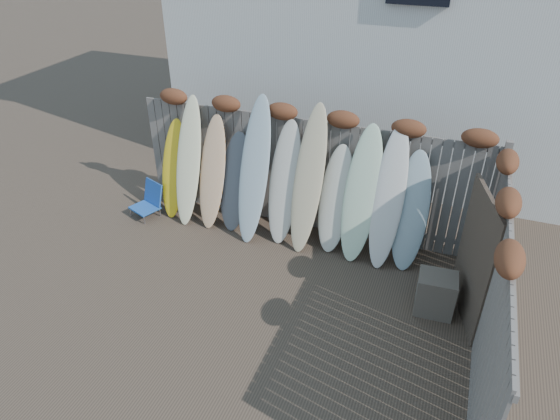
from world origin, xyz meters
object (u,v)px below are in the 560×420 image
(beach_chair, at_px, (149,200))
(lattice_panel, at_px, (475,259))
(wooden_crate, at_px, (436,294))
(surfboard_0, at_px, (174,169))

(beach_chair, height_order, lattice_panel, lattice_panel)
(wooden_crate, xyz_separation_m, lattice_panel, (0.39, 0.08, 0.65))
(surfboard_0, bearing_deg, lattice_panel, -9.55)
(lattice_panel, xyz_separation_m, surfboard_0, (-5.16, 0.98, -0.08))
(lattice_panel, height_order, surfboard_0, lattice_panel)
(beach_chair, distance_m, lattice_panel, 5.68)
(wooden_crate, height_order, surfboard_0, surfboard_0)
(wooden_crate, relative_size, lattice_panel, 0.32)
(surfboard_0, bearing_deg, wooden_crate, -11.37)
(wooden_crate, relative_size, surfboard_0, 0.33)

